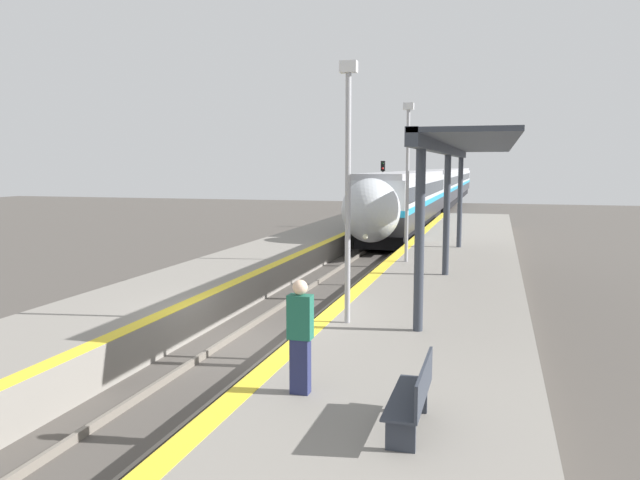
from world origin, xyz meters
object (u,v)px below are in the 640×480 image
(platform_bench, at_px, (415,395))
(railway_signal, at_px, (383,187))
(person_waiting, at_px, (300,335))
(lamppost_mid, at_px, (408,172))
(lamppost_near, at_px, (348,176))
(train, at_px, (439,187))

(platform_bench, height_order, railway_signal, railway_signal)
(person_waiting, height_order, lamppost_mid, lamppost_mid)
(railway_signal, xyz_separation_m, lamppost_near, (4.63, -29.91, 1.26))
(railway_signal, xyz_separation_m, lamppost_mid, (4.63, -20.91, 1.26))
(person_waiting, bearing_deg, railway_signal, 98.21)
(platform_bench, height_order, person_waiting, person_waiting)
(railway_signal, bearing_deg, platform_bench, -79.11)
(platform_bench, bearing_deg, train, 94.90)
(lamppost_mid, bearing_deg, railway_signal, 102.48)
(lamppost_mid, bearing_deg, train, 93.57)
(train, distance_m, railway_signal, 18.10)
(platform_bench, xyz_separation_m, lamppost_mid, (-2.12, 14.18, 2.69))
(train, distance_m, platform_bench, 53.25)
(railway_signal, height_order, lamppost_near, lamppost_near)
(lamppost_near, bearing_deg, person_waiting, -85.92)
(platform_bench, height_order, lamppost_near, lamppost_near)
(railway_signal, bearing_deg, lamppost_near, -81.20)
(train, bearing_deg, person_waiting, -87.01)
(railway_signal, relative_size, lamppost_mid, 0.83)
(person_waiting, height_order, railway_signal, railway_signal)
(person_waiting, bearing_deg, train, 92.99)
(lamppost_mid, bearing_deg, lamppost_near, -90.00)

